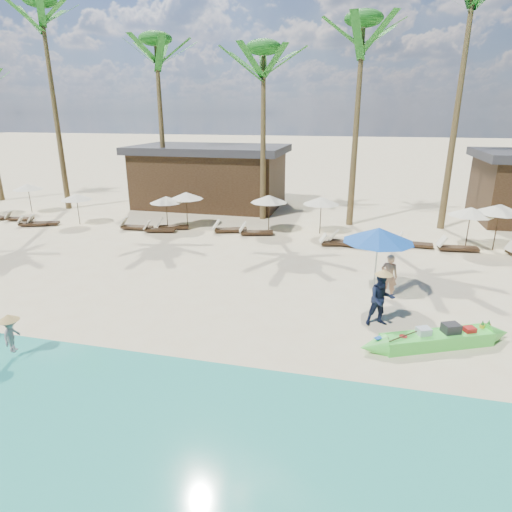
# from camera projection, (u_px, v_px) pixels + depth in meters

# --- Properties ---
(ground) EXTENTS (240.00, 240.00, 0.00)m
(ground) POSITION_uv_depth(u_px,v_px,m) (267.00, 325.00, 13.79)
(ground) COLOR beige
(ground) RESTS_ON ground
(wet_sand_strip) EXTENTS (240.00, 4.50, 0.01)m
(wet_sand_strip) POSITION_uv_depth(u_px,v_px,m) (218.00, 431.00, 9.19)
(wet_sand_strip) COLOR tan
(wet_sand_strip) RESTS_ON ground
(green_canoe) EXTENTS (4.98, 2.51, 0.68)m
(green_canoe) POSITION_uv_depth(u_px,v_px,m) (436.00, 339.00, 12.48)
(green_canoe) COLOR #4CE947
(green_canoe) RESTS_ON ground
(tourist) EXTENTS (0.68, 0.52, 1.66)m
(tourist) POSITION_uv_depth(u_px,v_px,m) (389.00, 276.00, 15.64)
(tourist) COLOR tan
(tourist) RESTS_ON ground
(vendor_green) EXTENTS (1.04, 0.92, 1.78)m
(vendor_green) POSITION_uv_depth(u_px,v_px,m) (381.00, 299.00, 13.53)
(vendor_green) COLOR #121932
(vendor_green) RESTS_ON ground
(vendor_yellow) EXTENTS (0.51, 0.72, 1.01)m
(vendor_yellow) POSITION_uv_depth(u_px,v_px,m) (12.00, 335.00, 11.78)
(vendor_yellow) COLOR gray
(vendor_yellow) RESTS_ON ground
(blue_umbrella) EXTENTS (2.50, 2.50, 2.69)m
(blue_umbrella) POSITION_uv_depth(u_px,v_px,m) (379.00, 235.00, 15.01)
(blue_umbrella) COLOR #99999E
(blue_umbrella) RESTS_ON ground
(resort_parasol_1) EXTENTS (1.92, 1.92, 1.97)m
(resort_parasol_1) POSITION_uv_depth(u_px,v_px,m) (28.00, 187.00, 28.78)
(resort_parasol_1) COLOR #3A2917
(resort_parasol_1) RESTS_ON ground
(lounger_1_left) EXTENTS (1.76, 0.84, 0.58)m
(lounger_1_left) POSITION_uv_depth(u_px,v_px,m) (18.00, 218.00, 27.05)
(lounger_1_left) COLOR #3A2917
(lounger_1_left) RESTS_ON ground
(lounger_1_right) EXTENTS (1.86, 1.04, 0.60)m
(lounger_1_right) POSITION_uv_depth(u_px,v_px,m) (42.00, 222.00, 25.94)
(lounger_1_right) COLOR #3A2917
(lounger_1_right) RESTS_ON ground
(resort_parasol_2) EXTENTS (1.83, 1.83, 1.88)m
(resort_parasol_2) POSITION_uv_depth(u_px,v_px,m) (76.00, 197.00, 25.73)
(resort_parasol_2) COLOR #3A2917
(resort_parasol_2) RESTS_ON ground
(lounger_2_left) EXTENTS (1.79, 1.06, 0.58)m
(lounger_2_left) POSITION_uv_depth(u_px,v_px,m) (31.00, 223.00, 25.75)
(lounger_2_left) COLOR #3A2917
(lounger_2_left) RESTS_ON ground
(resort_parasol_3) EXTENTS (1.89, 1.89, 1.94)m
(resort_parasol_3) POSITION_uv_depth(u_px,v_px,m) (166.00, 200.00, 24.65)
(resort_parasol_3) COLOR #3A2917
(resort_parasol_3) RESTS_ON ground
(lounger_3_left) EXTENTS (1.95, 0.75, 0.65)m
(lounger_3_left) POSITION_uv_depth(u_px,v_px,m) (135.00, 226.00, 24.98)
(lounger_3_left) COLOR #3A2917
(lounger_3_left) RESTS_ON ground
(lounger_3_right) EXTENTS (1.84, 0.88, 0.60)m
(lounger_3_right) POSITION_uv_depth(u_px,v_px,m) (158.00, 229.00, 24.44)
(lounger_3_right) COLOR #3A2917
(lounger_3_right) RESTS_ON ground
(resort_parasol_4) EXTENTS (2.01, 2.01, 2.07)m
(resort_parasol_4) POSITION_uv_depth(u_px,v_px,m) (186.00, 196.00, 25.18)
(resort_parasol_4) COLOR #3A2917
(resort_parasol_4) RESTS_ON ground
(lounger_4_left) EXTENTS (1.89, 1.04, 0.61)m
(lounger_4_left) POSITION_uv_depth(u_px,v_px,m) (171.00, 226.00, 25.05)
(lounger_4_left) COLOR #3A2917
(lounger_4_left) RESTS_ON ground
(lounger_4_right) EXTENTS (2.03, 1.18, 0.66)m
(lounger_4_right) POSITION_uv_depth(u_px,v_px,m) (228.00, 229.00, 24.40)
(lounger_4_right) COLOR #3A2917
(lounger_4_right) RESTS_ON ground
(resort_parasol_5) EXTENTS (2.08, 2.08, 2.14)m
(resort_parasol_5) POSITION_uv_depth(u_px,v_px,m) (269.00, 199.00, 23.96)
(resort_parasol_5) COLOR #3A2917
(resort_parasol_5) RESTS_ON ground
(lounger_5_left) EXTENTS (1.98, 1.04, 0.64)m
(lounger_5_left) POSITION_uv_depth(u_px,v_px,m) (254.00, 231.00, 23.87)
(lounger_5_left) COLOR #3A2917
(lounger_5_left) RESTS_ON ground
(resort_parasol_6) EXTENTS (2.03, 2.03, 2.09)m
(resort_parasol_6) POSITION_uv_depth(u_px,v_px,m) (321.00, 201.00, 23.65)
(resort_parasol_6) COLOR #3A2917
(resort_parasol_6) RESTS_ON ground
(lounger_6_left) EXTENTS (1.74, 0.89, 0.57)m
(lounger_6_left) POSITION_uv_depth(u_px,v_px,m) (334.00, 242.00, 21.97)
(lounger_6_left) COLOR #3A2917
(lounger_6_left) RESTS_ON ground
(lounger_6_right) EXTENTS (2.07, 1.02, 0.67)m
(lounger_6_right) POSITION_uv_depth(u_px,v_px,m) (346.00, 242.00, 21.88)
(lounger_6_right) COLOR #3A2917
(lounger_6_right) RESTS_ON ground
(resort_parasol_7) EXTENTS (2.09, 2.09, 2.15)m
(resort_parasol_7) POSITION_uv_depth(u_px,v_px,m) (471.00, 211.00, 20.82)
(resort_parasol_7) COLOR #3A2917
(resort_parasol_7) RESTS_ON ground
(lounger_7_left) EXTENTS (1.91, 0.69, 0.64)m
(lounger_7_left) POSITION_uv_depth(u_px,v_px,m) (411.00, 243.00, 21.78)
(lounger_7_left) COLOR #3A2917
(lounger_7_left) RESTS_ON ground
(lounger_7_right) EXTENTS (2.00, 0.78, 0.66)m
(lounger_7_right) POSITION_uv_depth(u_px,v_px,m) (455.00, 247.00, 21.10)
(lounger_7_right) COLOR #3A2917
(lounger_7_right) RESTS_ON ground
(resort_parasol_8) EXTENTS (2.26, 2.26, 2.32)m
(resort_parasol_8) POSITION_uv_depth(u_px,v_px,m) (500.00, 209.00, 20.67)
(resort_parasol_8) COLOR #3A2917
(resort_parasol_8) RESTS_ON ground
(palm_1) EXTENTS (2.08, 2.08, 13.60)m
(palm_1) POSITION_uv_depth(u_px,v_px,m) (45.00, 42.00, 27.24)
(palm_1) COLOR brown
(palm_1) RESTS_ON ground
(palm_2) EXTENTS (2.08, 2.08, 11.33)m
(palm_2) POSITION_uv_depth(u_px,v_px,m) (157.00, 68.00, 27.10)
(palm_2) COLOR brown
(palm_2) RESTS_ON ground
(palm_3) EXTENTS (2.08, 2.08, 10.52)m
(palm_3) POSITION_uv_depth(u_px,v_px,m) (263.00, 75.00, 24.97)
(palm_3) COLOR brown
(palm_3) RESTS_ON ground
(palm_4) EXTENTS (2.08, 2.08, 11.70)m
(palm_4) POSITION_uv_depth(u_px,v_px,m) (361.00, 56.00, 23.23)
(palm_4) COLOR brown
(palm_4) RESTS_ON ground
(palm_5) EXTENTS (2.08, 2.08, 13.60)m
(palm_5) POSITION_uv_depth(u_px,v_px,m) (469.00, 24.00, 21.95)
(palm_5) COLOR brown
(palm_5) RESTS_ON ground
(pavilion_west) EXTENTS (10.80, 6.60, 4.30)m
(pavilion_west) POSITION_uv_depth(u_px,v_px,m) (210.00, 175.00, 31.01)
(pavilion_west) COLOR #3A2917
(pavilion_west) RESTS_ON ground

